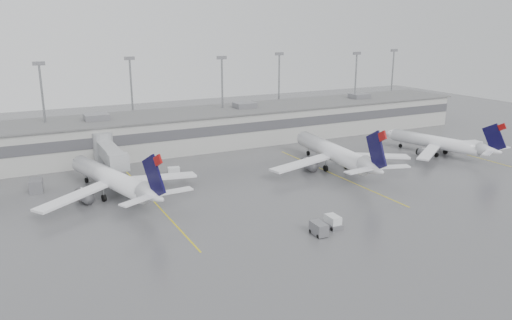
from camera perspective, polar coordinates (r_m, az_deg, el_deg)
name	(u,v)px	position (r m, az deg, el deg)	size (l,w,h in m)	color
ground	(333,238)	(68.74, 8.84, -8.79)	(260.00, 260.00, 0.00)	#555557
terminal	(187,130)	(117.09, -7.91, 3.46)	(152.00, 17.00, 9.45)	#B0B0AB
light_masts	(177,93)	(121.19, -8.97, 7.59)	(142.40, 8.00, 20.60)	gray
jet_bridge_right	(108,153)	(100.48, -16.60, 0.83)	(4.00, 17.20, 7.00)	gray
stand_markings	(253,188)	(87.85, -0.35, -3.19)	(105.25, 40.00, 0.01)	#D6C30C
jet_mid_left	(114,179)	(85.31, -15.95, -2.12)	(27.35, 31.07, 10.27)	white
jet_mid_right	(335,153)	(99.26, 9.04, 0.83)	(29.98, 33.77, 10.94)	white
jet_far_right	(440,143)	(116.06, 20.27, 1.87)	(24.32, 27.60, 9.10)	white
baggage_tug	(333,223)	(71.80, 8.77, -7.11)	(1.89, 2.83, 1.78)	silver
baggage_cart	(319,229)	(69.09, 7.19, -7.77)	(1.66, 2.78, 1.75)	slate
gse_uld_b	(174,171)	(96.21, -9.38, -1.27)	(2.19, 1.46, 1.55)	silver
gse_uld_c	(326,149)	(112.42, 8.01, 1.28)	(2.68, 1.79, 1.90)	silver
gse_loader	(36,186)	(93.58, -23.83, -2.69)	(2.14, 3.42, 2.14)	slate
cone_b	(79,195)	(88.32, -19.58, -3.77)	(0.45, 0.45, 0.72)	#E26404
cone_c	(322,157)	(107.80, 7.51, 0.36)	(0.43, 0.43, 0.69)	#E26404
cone_d	(408,140)	(128.26, 17.01, 2.20)	(0.38, 0.38, 0.61)	#E26404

